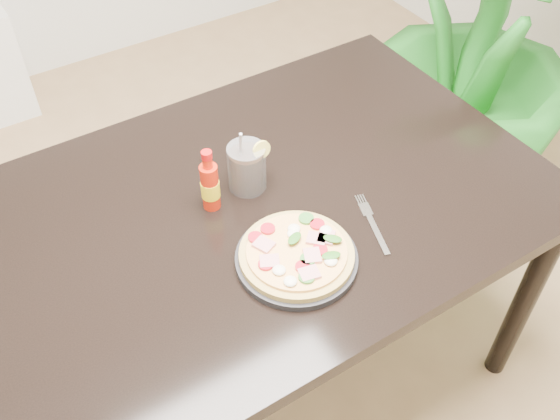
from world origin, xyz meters
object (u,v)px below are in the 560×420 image
fork (372,222)px  houseplant (480,40)px  dining_table (254,227)px  hot_sauce_bottle (210,185)px  plate (296,259)px  pizza (297,253)px  cola_cup (247,168)px

fork → houseplant: (0.88, 0.52, -0.08)m
dining_table → houseplant: bearing=16.8°
hot_sauce_bottle → plate: bearing=-73.2°
pizza → fork: pizza is taller
hot_sauce_bottle → houseplant: size_ratio=0.12×
hot_sauce_bottle → houseplant: (1.16, 0.28, -0.14)m
fork → houseplant: 1.03m
cola_cup → hot_sauce_bottle: bearing=-172.7°
dining_table → pizza: size_ratio=5.75×
hot_sauce_bottle → cola_cup: size_ratio=0.91×
plate → fork: plate is taller
plate → houseplant: 1.21m
pizza → fork: (0.20, 0.00, -0.03)m
dining_table → plate: bearing=-92.9°
dining_table → hot_sauce_bottle: size_ratio=8.61×
hot_sauce_bottle → houseplant: 1.20m
pizza → plate: bearing=138.8°
fork → houseplant: houseplant is taller
plate → fork: bearing=0.9°
cola_cup → fork: bearing=-55.4°
pizza → houseplant: bearing=25.9°
dining_table → cola_cup: size_ratio=7.83×
dining_table → houseplant: houseplant is taller
dining_table → hot_sauce_bottle: bearing=153.5°
hot_sauce_bottle → cola_cup: bearing=7.3°
dining_table → plate: plate is taller
plate → houseplant: (1.09, 0.53, -0.08)m
plate → hot_sauce_bottle: 0.26m
hot_sauce_bottle → fork: 0.37m
fork → plate: bearing=-160.9°
plate → hot_sauce_bottle: (-0.07, 0.24, 0.06)m
pizza → fork: bearing=1.1°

